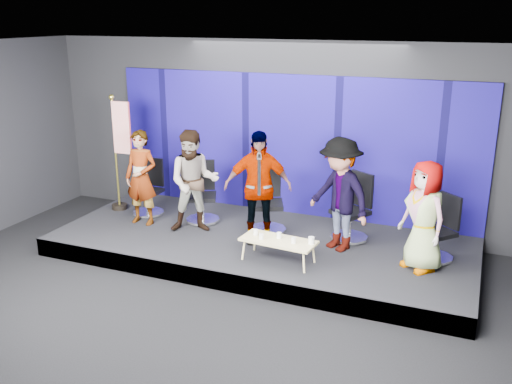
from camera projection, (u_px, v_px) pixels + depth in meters
ground at (192, 324)px, 7.56m from camera, size 10.00×10.00×0.00m
room_walls at (185, 145)px, 6.84m from camera, size 10.02×8.02×3.51m
riser at (261, 246)px, 9.73m from camera, size 7.00×3.00×0.30m
backdrop at (291, 145)px, 10.57m from camera, size 7.00×0.08×2.60m
chair_a at (149, 196)px, 10.75m from camera, size 0.59×0.59×1.05m
panelist_a at (141, 178)px, 10.12m from camera, size 0.62×0.41×1.70m
chair_b at (202, 202)px, 10.37m from camera, size 0.82×0.82×1.10m
panelist_b at (194, 182)px, 9.74m from camera, size 1.07×0.97×1.79m
chair_c at (267, 210)px, 9.89m from camera, size 0.86×0.86×1.16m
panelist_c at (258, 187)px, 9.27m from camera, size 1.19×0.86×1.88m
chair_d at (352, 218)px, 9.53m from camera, size 0.87×0.87×1.13m
panelist_d at (340, 194)px, 8.97m from camera, size 1.36×1.18×1.83m
chair_e at (438, 238)px, 8.75m from camera, size 0.81×0.81×1.02m
panelist_e at (424, 216)px, 8.28m from camera, size 0.96×0.93×1.66m
coffee_table at (278, 241)px, 8.67m from camera, size 1.19×0.59×0.35m
mug_a at (256, 232)px, 8.84m from camera, size 0.07×0.07×0.09m
mug_b at (261, 236)px, 8.68m from camera, size 0.07×0.07×0.08m
mug_c at (279, 235)px, 8.71m from camera, size 0.08×0.08×0.09m
mug_d at (294, 240)px, 8.52m from camera, size 0.07×0.07×0.09m
mug_e at (311, 240)px, 8.49m from camera, size 0.09×0.09×0.11m
flag_stand at (120, 150)px, 10.71m from camera, size 0.51×0.30×2.22m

